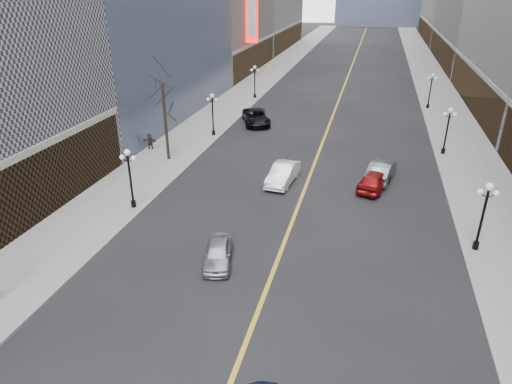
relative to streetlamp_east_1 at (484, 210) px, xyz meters
The scene contains 17 objects.
sidewalk_east 40.16m from the streetlamp_east_1, 86.85° to the left, with size 6.00×230.00×0.15m, color gray.
sidewalk_west 47.68m from the streetlamp_east_1, 122.82° to the left, with size 6.00×230.00×0.15m, color gray.
lane_line 51.45m from the streetlamp_east_1, 103.28° to the left, with size 0.25×200.00×0.02m, color gold.
streetlamp_east_1 is the anchor object (origin of this frame).
streetlamp_east_2 18.00m from the streetlamp_east_1, 90.00° to the left, with size 1.26×0.44×4.52m.
streetlamp_east_3 36.00m from the streetlamp_east_1, 90.00° to the left, with size 1.26×0.44×4.52m.
streetlamp_west_1 23.60m from the streetlamp_east_1, behind, with size 1.26×0.44×4.52m.
streetlamp_west_2 29.68m from the streetlamp_east_1, 142.67° to the left, with size 1.26×0.44×4.52m.
streetlamp_west_3 43.05m from the streetlamp_east_1, 123.25° to the left, with size 1.26×0.44×4.52m.
theatre_marquee 57.87m from the streetlamp_east_1, 118.97° to the left, with size 2.00×0.55×12.00m.
tree_west_far 27.41m from the streetlamp_east_1, 158.43° to the left, with size 3.60×3.60×7.92m.
car_nb_near 16.25m from the streetlamp_east_1, 160.95° to the right, with size 1.61×4.00×1.36m, color #A6A8AE.
car_nb_mid 15.83m from the streetlamp_east_1, 151.60° to the left, with size 1.72×4.94×1.63m, color white.
car_nb_far 31.28m from the streetlamp_east_1, 130.49° to the left, with size 2.82×6.12×1.70m, color black.
car_sb_mid 10.50m from the streetlamp_east_1, 128.36° to the left, with size 1.91×4.75×1.62m, color maroon.
car_sb_far 11.97m from the streetlamp_east_1, 119.77° to the left, with size 1.78×5.11×1.68m, color #51585A.
ped_west_far 30.76m from the streetlamp_east_1, 156.73° to the left, with size 1.46×0.42×1.58m, color #31251B.
Camera 1 is at (4.53, 2.90, 15.44)m, focal length 32.00 mm.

